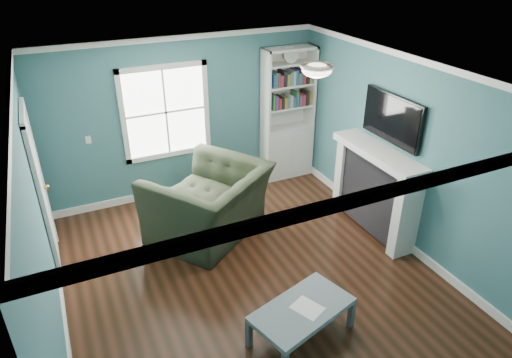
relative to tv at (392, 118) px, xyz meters
name	(u,v)px	position (x,y,z in m)	size (l,w,h in m)	color
floor	(249,274)	(-2.20, -0.20, -1.72)	(5.00, 5.00, 0.00)	black
room_walls	(248,165)	(-2.20, -0.20, -0.14)	(5.00, 5.00, 5.00)	#367078
trim	(249,191)	(-2.20, -0.20, -0.49)	(4.50, 5.00, 2.60)	white
window	(166,112)	(-2.50, 2.29, -0.27)	(1.40, 0.06, 1.50)	white
bookshelf	(287,127)	(-0.43, 2.10, -0.80)	(0.90, 0.35, 2.31)	silver
fireplace	(375,191)	(-0.12, 0.00, -1.09)	(0.44, 1.58, 1.30)	black
tv	(392,118)	(0.00, 0.00, 0.00)	(0.06, 1.10, 0.65)	black
door	(41,190)	(-4.42, 1.20, -0.65)	(0.12, 0.98, 2.17)	silver
ceiling_fixture	(317,69)	(-1.30, -0.10, 0.82)	(0.38, 0.38, 0.15)	white
light_switch	(88,140)	(-3.70, 2.28, -0.52)	(0.08, 0.01, 0.12)	white
recliner	(208,193)	(-2.34, 0.90, -1.04)	(1.56, 1.01, 1.36)	black
coffee_table	(302,311)	(-2.11, -1.37, -1.38)	(1.22, 0.88, 0.40)	#464C54
paper_sheet	(307,308)	(-2.06, -1.40, -1.32)	(0.25, 0.31, 0.00)	white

